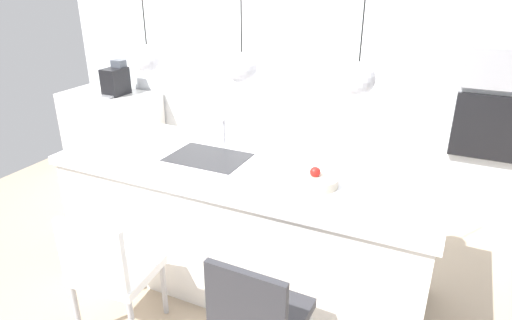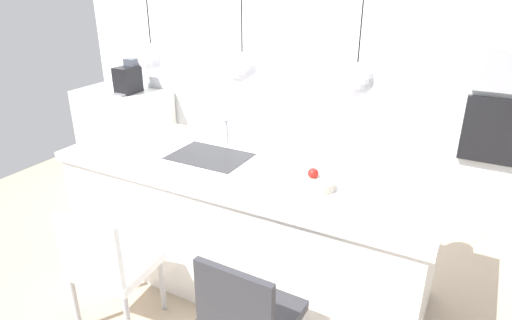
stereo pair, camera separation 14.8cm
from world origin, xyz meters
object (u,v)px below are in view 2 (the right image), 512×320
chair_middle (248,315)px  microwave (512,72)px  chair_near (108,264)px  coffee_machine (128,79)px  fruit_bowl (315,182)px  oven (499,132)px

chair_middle → microwave: bearing=67.3°
chair_near → coffee_machine: bearing=129.6°
chair_near → fruit_bowl: bearing=36.5°
oven → chair_middle: oven is taller
microwave → chair_near: (-2.03, -2.45, -0.95)m
microwave → oven: (0.00, 0.00, -0.50)m
microwave → chair_middle: size_ratio=0.61×
fruit_bowl → chair_middle: 0.90m
fruit_bowl → chair_near: bearing=-143.5°
chair_near → chair_middle: size_ratio=0.99×
coffee_machine → chair_near: 2.85m
coffee_machine → microwave: bearing=4.5°
oven → chair_near: bearing=-129.6°
chair_middle → chair_near: bearing=-179.8°
microwave → chair_near: size_ratio=0.61×
fruit_bowl → microwave: size_ratio=0.50×
oven → microwave: bearing=0.0°
microwave → chair_near: bearing=-129.6°
microwave → chair_near: 3.32m
coffee_machine → microwave: (3.81, 0.30, 0.41)m
coffee_machine → chair_middle: bearing=-37.7°
fruit_bowl → chair_near: size_ratio=0.31×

